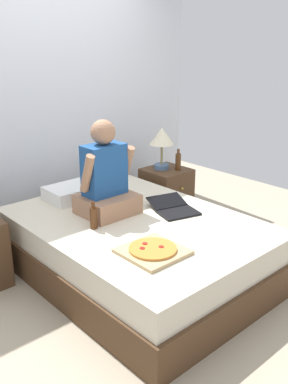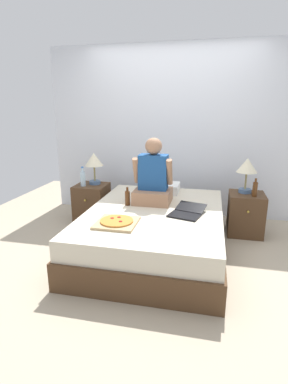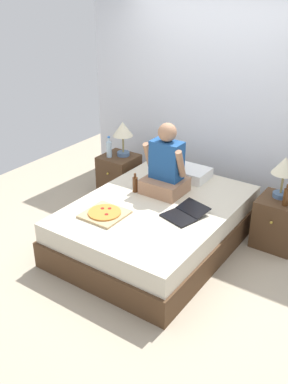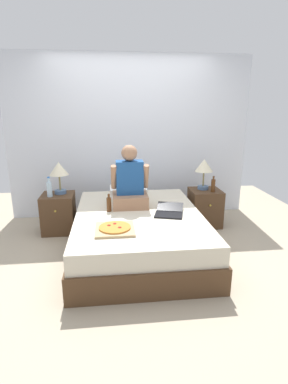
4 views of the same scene
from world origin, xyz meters
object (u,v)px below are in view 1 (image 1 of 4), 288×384
Objects in this scene: person_seated at (106,180)px; pizza_box at (153,251)px; nightstand_right at (166,193)px; beer_bottle at (178,161)px; lamp_on_right_nightstand at (162,139)px; beer_bottle_on_bed at (94,217)px; laptop at (175,209)px; bed at (137,248)px.

person_seated is 1.95× the size of pizza_box.
nightstand_right is 1.36× the size of pizza_box.
pizza_box is (-0.21, -0.79, -0.27)m from person_seated.
pizza_box is at bearing -141.65° from beer_bottle.
nightstand_right is 1.21× the size of lamp_on_right_nightstand.
laptop is at bearing -13.62° from beer_bottle_on_bed.
beer_bottle_on_bed is (-0.06, 0.60, 0.07)m from pizza_box.
beer_bottle_on_bed is at bearing -160.32° from beer_bottle.
lamp_on_right_nightstand is 0.29m from beer_bottle.
lamp_on_right_nightstand is at bearing 43.93° from pizza_box.
nightstand_right is 1.33m from person_seated.
lamp_on_right_nightstand is 2.05× the size of beer_bottle_on_bed.
beer_bottle_on_bed is at bearing 95.48° from pizza_box.
bed is 1.36m from beer_bottle.
person_seated is at bearing -164.50° from beer_bottle.
lamp_on_right_nightstand reaches higher than bed.
beer_bottle reaches higher than pizza_box.
laptop reaches higher than nightstand_right.
bed is 9.51× the size of beer_bottle_on_bed.
beer_bottle_on_bed is (-0.27, -0.19, -0.20)m from person_seated.
laptop is (-0.78, -0.70, -0.13)m from beer_bottle.
beer_bottle is at bearing 42.19° from laptop.
laptop reaches higher than bed.
beer_bottle reaches higher than laptop.
nightstand_right is 1.58m from beer_bottle_on_bed.
pizza_box is 0.61m from beer_bottle_on_bed.
laptop is 0.73m from beer_bottle_on_bed.
bed is at bearing -143.04° from lamp_on_right_nightstand.
lamp_on_right_nightstand reaches higher than pizza_box.
bed is 5.22× the size of pizza_box.
person_seated is 1.61× the size of laptop.
beer_bottle_on_bed reaches higher than nightstand_right.
nightstand_right reaches higher than bed.
beer_bottle is (1.14, 0.63, 0.40)m from bed.
lamp_on_right_nightstand is at bearing 23.57° from person_seated.
person_seated is (-1.15, -0.44, 0.51)m from nightstand_right.
laptop is 0.78m from pizza_box.
nightstand_right is 0.39m from beer_bottle.
laptop is 2.21× the size of beer_bottle_on_bed.
lamp_on_right_nightstand is (1.04, 0.78, 0.63)m from bed.
bed is 0.46m from laptop.
beer_bottle_on_bed is (-1.49, -0.53, -0.06)m from beer_bottle.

